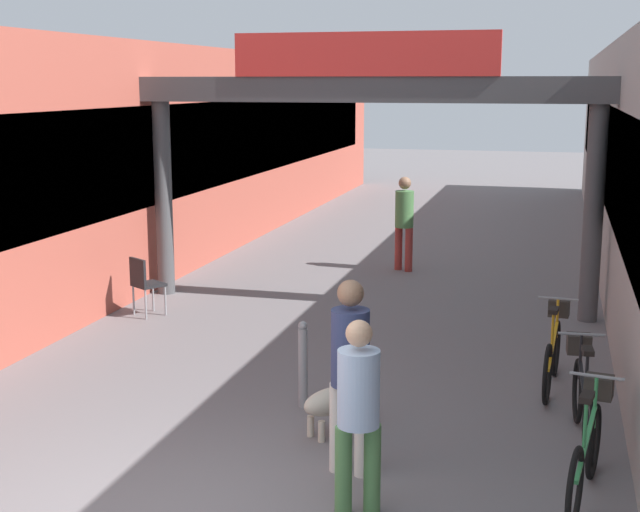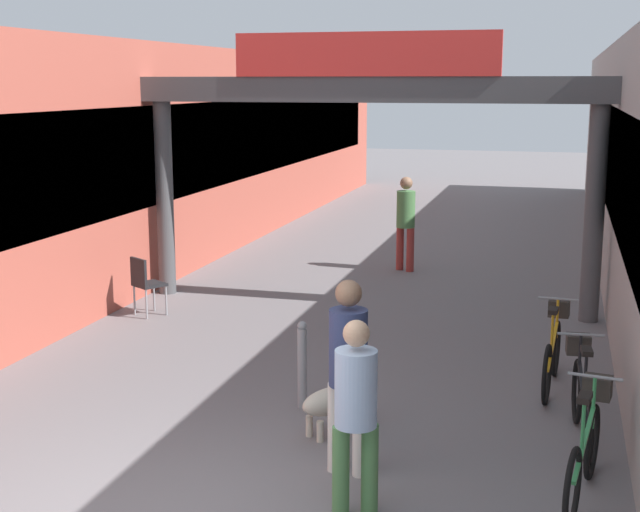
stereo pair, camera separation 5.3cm
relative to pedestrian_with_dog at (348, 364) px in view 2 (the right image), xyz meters
The scene contains 11 objects.
storefront_left 11.41m from the pedestrian_with_dog, 123.35° to the left, with size 3.00×26.00×4.09m.
arcade_sign_gateway 6.35m from the pedestrian_with_dog, 101.01° to the left, with size 7.40×0.47×4.16m.
pedestrian_with_dog is the anchor object (origin of this frame).
pedestrian_companion 0.77m from the pedestrian_with_dog, 71.90° to the right, with size 0.46×0.46×1.62m.
pedestrian_carrying_crate 8.80m from the pedestrian_with_dog, 96.60° to the left, with size 0.46×0.46×1.74m.
dog_on_leash 1.15m from the pedestrian_with_dog, 111.01° to the left, with size 0.66×0.75×0.55m.
bicycle_green_nearest 2.11m from the pedestrian_with_dog, ahead, with size 0.47×1.67×0.98m.
bicycle_black_second 2.52m from the pedestrian_with_dog, 34.67° to the left, with size 0.46×1.69×0.98m.
bicycle_orange_third 3.40m from the pedestrian_with_dog, 59.04° to the left, with size 0.46×1.69×0.98m.
bollard_post_metal 1.78m from the pedestrian_with_dog, 120.16° to the left, with size 0.10×0.10×0.96m.
cafe_chair_black_nearer 6.17m from the pedestrian_with_dog, 132.91° to the left, with size 0.55×0.55×0.89m.
Camera 2 is at (2.88, -5.75, 3.45)m, focal length 50.00 mm.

